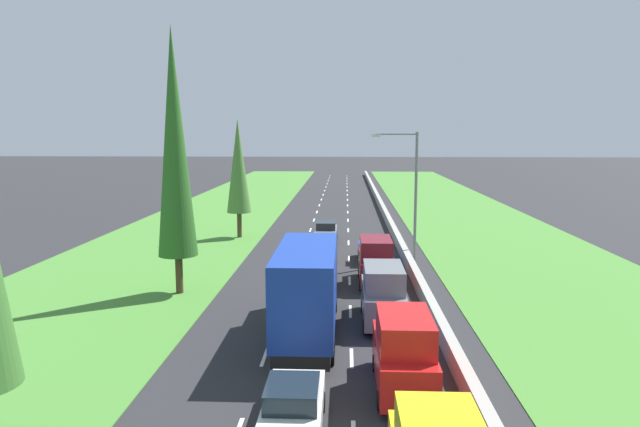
{
  "coord_description": "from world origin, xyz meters",
  "views": [
    {
      "loc": [
        1.46,
        -0.73,
        8.97
      ],
      "look_at": [
        -0.92,
        52.38,
        1.36
      ],
      "focal_mm": 31.91,
      "sensor_mm": 36.0,
      "label": 1
    }
  ],
  "objects_px": {
    "poplar_tree_second": "(175,143)",
    "white_sedan_centre_lane": "(293,408)",
    "black_sedan_centre_lane": "(317,269)",
    "poplar_tree_third": "(238,167)",
    "orange_hatchback_centre_lane": "(321,246)",
    "grey_sedan_centre_lane": "(326,231)",
    "grey_van_right_lane": "(383,294)",
    "maroon_van_right_lane": "(375,261)",
    "blue_hatchback_right_lane": "(371,249)",
    "red_van_right_lane": "(404,353)",
    "blue_box_truck_centre_lane": "(308,288)",
    "street_light_mast": "(411,187)"
  },
  "relations": [
    {
      "from": "grey_van_right_lane",
      "to": "grey_sedan_centre_lane",
      "type": "distance_m",
      "value": 20.67
    },
    {
      "from": "poplar_tree_second",
      "to": "poplar_tree_third",
      "type": "relative_size",
      "value": 1.45
    },
    {
      "from": "grey_sedan_centre_lane",
      "to": "street_light_mast",
      "type": "distance_m",
      "value": 10.3
    },
    {
      "from": "red_van_right_lane",
      "to": "orange_hatchback_centre_lane",
      "type": "xyz_separation_m",
      "value": [
        -3.76,
        21.14,
        -0.56
      ]
    },
    {
      "from": "blue_box_truck_centre_lane",
      "to": "blue_hatchback_right_lane",
      "type": "height_order",
      "value": "blue_box_truck_centre_lane"
    },
    {
      "from": "blue_box_truck_centre_lane",
      "to": "grey_sedan_centre_lane",
      "type": "bearing_deg",
      "value": 89.89
    },
    {
      "from": "poplar_tree_second",
      "to": "poplar_tree_third",
      "type": "height_order",
      "value": "poplar_tree_second"
    },
    {
      "from": "blue_box_truck_centre_lane",
      "to": "blue_hatchback_right_lane",
      "type": "relative_size",
      "value": 2.41
    },
    {
      "from": "poplar_tree_second",
      "to": "grey_sedan_centre_lane",
      "type": "bearing_deg",
      "value": 64.18
    },
    {
      "from": "poplar_tree_second",
      "to": "poplar_tree_third",
      "type": "bearing_deg",
      "value": 89.32
    },
    {
      "from": "blue_box_truck_centre_lane",
      "to": "maroon_van_right_lane",
      "type": "height_order",
      "value": "blue_box_truck_centre_lane"
    },
    {
      "from": "black_sedan_centre_lane",
      "to": "maroon_van_right_lane",
      "type": "distance_m",
      "value": 3.56
    },
    {
      "from": "poplar_tree_second",
      "to": "red_van_right_lane",
      "type": "bearing_deg",
      "value": -45.85
    },
    {
      "from": "black_sedan_centre_lane",
      "to": "poplar_tree_third",
      "type": "relative_size",
      "value": 0.45
    },
    {
      "from": "grey_van_right_lane",
      "to": "blue_hatchback_right_lane",
      "type": "bearing_deg",
      "value": 89.99
    },
    {
      "from": "maroon_van_right_lane",
      "to": "blue_hatchback_right_lane",
      "type": "distance_m",
      "value": 6.27
    },
    {
      "from": "grey_sedan_centre_lane",
      "to": "poplar_tree_third",
      "type": "xyz_separation_m",
      "value": [
        -7.48,
        1.25,
        5.29
      ]
    },
    {
      "from": "grey_van_right_lane",
      "to": "poplar_tree_second",
      "type": "bearing_deg",
      "value": 157.85
    },
    {
      "from": "red_van_right_lane",
      "to": "orange_hatchback_centre_lane",
      "type": "distance_m",
      "value": 21.48
    },
    {
      "from": "grey_van_right_lane",
      "to": "poplar_tree_third",
      "type": "bearing_deg",
      "value": 116.66
    },
    {
      "from": "grey_sedan_centre_lane",
      "to": "street_light_mast",
      "type": "height_order",
      "value": "street_light_mast"
    },
    {
      "from": "white_sedan_centre_lane",
      "to": "poplar_tree_third",
      "type": "height_order",
      "value": "poplar_tree_third"
    },
    {
      "from": "orange_hatchback_centre_lane",
      "to": "grey_van_right_lane",
      "type": "bearing_deg",
      "value": -75.91
    },
    {
      "from": "white_sedan_centre_lane",
      "to": "blue_box_truck_centre_lane",
      "type": "relative_size",
      "value": 0.48
    },
    {
      "from": "black_sedan_centre_lane",
      "to": "street_light_mast",
      "type": "distance_m",
      "value": 9.72
    },
    {
      "from": "grey_van_right_lane",
      "to": "street_light_mast",
      "type": "bearing_deg",
      "value": 78.43
    },
    {
      "from": "poplar_tree_second",
      "to": "white_sedan_centre_lane",
      "type": "bearing_deg",
      "value": -62.22
    },
    {
      "from": "orange_hatchback_centre_lane",
      "to": "street_light_mast",
      "type": "xyz_separation_m",
      "value": [
        6.25,
        -0.63,
        4.4
      ]
    },
    {
      "from": "blue_box_truck_centre_lane",
      "to": "black_sedan_centre_lane",
      "type": "height_order",
      "value": "blue_box_truck_centre_lane"
    },
    {
      "from": "poplar_tree_third",
      "to": "grey_van_right_lane",
      "type": "bearing_deg",
      "value": -63.34
    },
    {
      "from": "red_van_right_lane",
      "to": "orange_hatchback_centre_lane",
      "type": "height_order",
      "value": "red_van_right_lane"
    },
    {
      "from": "white_sedan_centre_lane",
      "to": "grey_sedan_centre_lane",
      "type": "distance_m",
      "value": 30.55
    },
    {
      "from": "black_sedan_centre_lane",
      "to": "blue_box_truck_centre_lane",
      "type": "bearing_deg",
      "value": -89.59
    },
    {
      "from": "white_sedan_centre_lane",
      "to": "grey_van_right_lane",
      "type": "height_order",
      "value": "grey_van_right_lane"
    },
    {
      "from": "red_van_right_lane",
      "to": "poplar_tree_third",
      "type": "xyz_separation_m",
      "value": [
        -11.11,
        28.77,
        4.7
      ]
    },
    {
      "from": "street_light_mast",
      "to": "black_sedan_centre_lane",
      "type": "bearing_deg",
      "value": -135.96
    },
    {
      "from": "red_van_right_lane",
      "to": "grey_sedan_centre_lane",
      "type": "bearing_deg",
      "value": 97.51
    },
    {
      "from": "white_sedan_centre_lane",
      "to": "grey_van_right_lane",
      "type": "distance_m",
      "value": 10.72
    },
    {
      "from": "red_van_right_lane",
      "to": "poplar_tree_second",
      "type": "bearing_deg",
      "value": 134.15
    },
    {
      "from": "orange_hatchback_centre_lane",
      "to": "grey_sedan_centre_lane",
      "type": "relative_size",
      "value": 0.87
    },
    {
      "from": "grey_van_right_lane",
      "to": "black_sedan_centre_lane",
      "type": "height_order",
      "value": "grey_van_right_lane"
    },
    {
      "from": "orange_hatchback_centre_lane",
      "to": "poplar_tree_third",
      "type": "distance_m",
      "value": 11.83
    },
    {
      "from": "black_sedan_centre_lane",
      "to": "poplar_tree_second",
      "type": "bearing_deg",
      "value": -159.42
    },
    {
      "from": "grey_sedan_centre_lane",
      "to": "orange_hatchback_centre_lane",
      "type": "bearing_deg",
      "value": -91.19
    },
    {
      "from": "maroon_van_right_lane",
      "to": "street_light_mast",
      "type": "relative_size",
      "value": 0.54
    },
    {
      "from": "poplar_tree_second",
      "to": "street_light_mast",
      "type": "xyz_separation_m",
      "value": [
        13.8,
        8.86,
        -3.14
      ]
    },
    {
      "from": "orange_hatchback_centre_lane",
      "to": "grey_sedan_centre_lane",
      "type": "bearing_deg",
      "value": 88.81
    },
    {
      "from": "blue_hatchback_right_lane",
      "to": "street_light_mast",
      "type": "distance_m",
      "value": 5.18
    },
    {
      "from": "red_van_right_lane",
      "to": "maroon_van_right_lane",
      "type": "distance_m",
      "value": 14.05
    },
    {
      "from": "poplar_tree_third",
      "to": "red_van_right_lane",
      "type": "bearing_deg",
      "value": -68.89
    }
  ]
}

